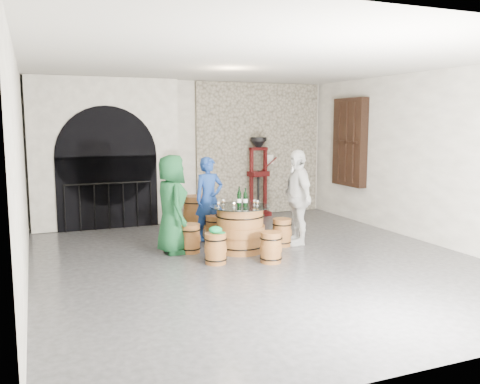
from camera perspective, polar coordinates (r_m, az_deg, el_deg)
name	(u,v)px	position (r m, az deg, el deg)	size (l,w,h in m)	color
ground	(257,260)	(8.46, 1.94, -7.65)	(8.00, 8.00, 0.00)	#2F2F32
wall_back	(187,150)	(11.93, -5.94, 4.66)	(8.00, 8.00, 0.00)	silver
wall_front	(443,198)	(4.83, 21.82, -0.61)	(8.00, 8.00, 0.00)	silver
wall_left	(21,172)	(7.46, -23.37, 2.12)	(8.00, 8.00, 0.00)	silver
wall_right	(429,158)	(10.12, 20.41, 3.63)	(8.00, 8.00, 0.00)	silver
ceiling	(258,62)	(8.20, 2.04, 14.43)	(8.00, 8.00, 0.00)	beige
stone_facing_panel	(259,149)	(12.50, 2.11, 4.84)	(3.20, 0.12, 3.18)	gray
arched_opening	(105,154)	(11.28, -14.89, 4.16)	(3.10, 0.60, 3.19)	silver
shuttered_window	(349,142)	(11.92, 12.18, 5.49)	(0.23, 1.10, 2.00)	black
barrel_table	(240,229)	(8.92, 0.00, -4.17)	(1.05, 1.05, 0.81)	brown
barrel_stool_left	(190,238)	(8.92, -5.62, -5.21)	(0.37, 0.37, 0.50)	brown
barrel_stool_far	(215,229)	(9.67, -2.87, -4.14)	(0.37, 0.37, 0.50)	brown
barrel_stool_right	(282,232)	(9.38, 4.73, -4.54)	(0.37, 0.37, 0.50)	brown
barrel_stool_near_right	(271,247)	(8.27, 3.50, -6.23)	(0.37, 0.37, 0.50)	brown
barrel_stool_near_left	(216,248)	(8.20, -2.75, -6.35)	(0.37, 0.37, 0.50)	brown
green_cap	(216,230)	(8.13, -2.74, -4.29)	(0.26, 0.22, 0.12)	#0C8942
person_green	(172,204)	(8.81, -7.67, -1.38)	(0.84, 0.54, 1.71)	#134623
person_blue	(209,199)	(9.75, -3.51, -0.76)	(0.58, 0.38, 1.60)	navy
person_white	(297,197)	(9.45, 6.44, -0.58)	(1.03, 0.43, 1.76)	silver
wine_bottle_left	(239,199)	(8.78, -0.10, -0.78)	(0.08, 0.08, 0.32)	black
wine_bottle_center	(245,199)	(8.78, 0.61, -0.79)	(0.08, 0.08, 0.32)	black
wine_bottle_right	(239,197)	(8.97, -0.08, -0.59)	(0.08, 0.08, 0.32)	black
tasting_glass_a	(234,205)	(8.65, -0.68, -1.47)	(0.05, 0.05, 0.10)	#A66820
tasting_glass_b	(254,202)	(8.92, 1.63, -1.18)	(0.05, 0.05, 0.10)	#A66820
tasting_glass_c	(223,202)	(8.96, -1.89, -1.14)	(0.05, 0.05, 0.10)	#A66820
tasting_glass_d	(244,201)	(9.09, 0.43, -1.01)	(0.05, 0.05, 0.10)	#A66820
tasting_glass_e	(257,203)	(8.85, 1.97, -1.25)	(0.05, 0.05, 0.10)	#A66820
tasting_glass_f	(218,205)	(8.69, -2.44, -1.43)	(0.05, 0.05, 0.10)	#A66820
side_barrel	(195,212)	(10.90, -5.07, -2.27)	(0.53, 0.53, 0.70)	brown
corking_press	(258,170)	(12.24, 2.08, 2.45)	(0.81, 0.50, 1.90)	#4B0D0C
control_box	(269,159)	(12.54, 3.30, 3.70)	(0.18, 0.10, 0.22)	silver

